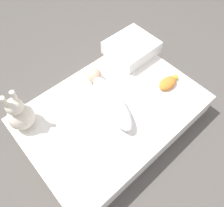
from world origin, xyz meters
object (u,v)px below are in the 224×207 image
bunny_plush (20,114)px  turtle_plush (168,82)px  swaddled_baby (109,98)px  pillow (131,48)px

bunny_plush → turtle_plush: bunny_plush is taller
swaddled_baby → bunny_plush: size_ratio=1.81×
swaddled_baby → bunny_plush: 0.62m
bunny_plush → turtle_plush: size_ratio=1.65×
pillow → bunny_plush: size_ratio=1.16×
turtle_plush → bunny_plush: bearing=156.5°
pillow → turtle_plush: bearing=-95.0°
turtle_plush → swaddled_baby: bearing=158.9°
bunny_plush → pillow: bearing=0.7°
swaddled_baby → turtle_plush: 0.50m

